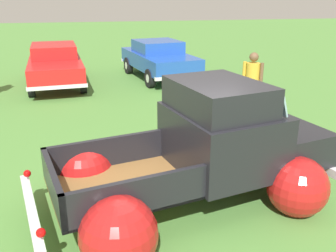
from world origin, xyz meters
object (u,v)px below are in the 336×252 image
(show_car_0, at_px, (55,63))
(spectator_1, at_px, (252,82))
(vintage_pickup_truck, at_px, (206,156))
(show_car_1, at_px, (159,58))

(show_car_0, relative_size, spectator_1, 2.75)
(vintage_pickup_truck, relative_size, spectator_1, 2.81)
(show_car_1, bearing_deg, vintage_pickup_truck, -16.51)
(spectator_1, bearing_deg, show_car_0, 84.16)
(vintage_pickup_truck, xyz_separation_m, spectator_1, (2.31, 3.60, 0.25))
(vintage_pickup_truck, bearing_deg, show_car_1, 71.09)
(show_car_0, xyz_separation_m, show_car_1, (3.83, 0.35, -0.00))
(show_car_0, bearing_deg, spectator_1, 40.39)
(vintage_pickup_truck, relative_size, show_car_0, 1.02)
(show_car_0, distance_m, show_car_1, 3.85)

